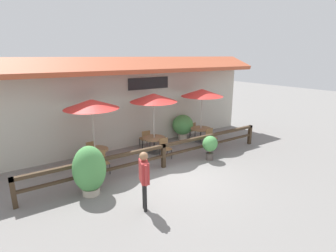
{
  "coord_description": "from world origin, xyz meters",
  "views": [
    {
      "loc": [
        -5.22,
        -7.01,
        4.28
      ],
      "look_at": [
        0.56,
        1.56,
        1.5
      ],
      "focal_mm": 28.0,
      "sensor_mm": 36.0,
      "label": 1
    }
  ],
  "objects": [
    {
      "name": "chair_middle_streetside",
      "position": [
        0.59,
        1.84,
        0.48
      ],
      "size": [
        0.46,
        0.46,
        0.86
      ],
      "rotation": [
        0.0,
        0.0,
        -0.1
      ],
      "color": "olive",
      "rests_on": "ground"
    },
    {
      "name": "pedestrian",
      "position": [
        -2.05,
        -1.13,
        1.13
      ],
      "size": [
        0.35,
        0.59,
        1.76
      ],
      "rotation": [
        0.0,
        0.0,
        -1.88
      ],
      "color": "black",
      "rests_on": "ground"
    },
    {
      "name": "chair_far_wallside",
      "position": [
        3.3,
        3.43,
        0.48
      ],
      "size": [
        0.42,
        0.42,
        0.86
      ],
      "rotation": [
        0.0,
        0.0,
        3.14
      ],
      "color": "olive",
      "rests_on": "ground"
    },
    {
      "name": "chair_far_streetside",
      "position": [
        3.29,
        1.9,
        0.48
      ],
      "size": [
        0.46,
        0.46,
        0.86
      ],
      "rotation": [
        0.0,
        0.0,
        -0.1
      ],
      "color": "olive",
      "rests_on": "ground"
    },
    {
      "name": "patio_railing",
      "position": [
        0.0,
        1.05,
        0.7
      ],
      "size": [
        10.4,
        0.14,
        0.95
      ],
      "color": "#3D2D1E",
      "rests_on": "ground"
    },
    {
      "name": "chair_middle_wallside",
      "position": [
        0.53,
        3.46,
        0.48
      ],
      "size": [
        0.47,
        0.47,
        0.86
      ],
      "rotation": [
        0.0,
        0.0,
        3.02
      ],
      "color": "olive",
      "rests_on": "ground"
    },
    {
      "name": "patio_umbrella_far",
      "position": [
        3.32,
        2.66,
        2.52
      ],
      "size": [
        2.07,
        2.07,
        2.75
      ],
      "color": "#B7B2A8",
      "rests_on": "ground"
    },
    {
      "name": "chair_near_wallside",
      "position": [
        -2.17,
        3.36,
        0.48
      ],
      "size": [
        0.47,
        0.47,
        0.86
      ],
      "rotation": [
        0.0,
        0.0,
        3.28
      ],
      "color": "olive",
      "rests_on": "ground"
    },
    {
      "name": "dining_table_near",
      "position": [
        -2.19,
        2.62,
        0.58
      ],
      "size": [
        1.04,
        1.04,
        0.72
      ],
      "color": "olive",
      "rests_on": "ground"
    },
    {
      "name": "potted_plant_tall_tropical",
      "position": [
        2.84,
        3.55,
        0.73
      ],
      "size": [
        1.12,
        1.01,
        1.3
      ],
      "color": "#B7AD99",
      "rests_on": "ground"
    },
    {
      "name": "patio_umbrella_middle",
      "position": [
        0.54,
        2.65,
        2.52
      ],
      "size": [
        2.07,
        2.07,
        2.75
      ],
      "color": "#B7B2A8",
      "rests_on": "ground"
    },
    {
      "name": "potted_plant_small_flowering",
      "position": [
        2.04,
        0.61,
        0.66
      ],
      "size": [
        0.66,
        0.59,
        1.05
      ],
      "color": "#564C47",
      "rests_on": "ground"
    },
    {
      "name": "patio_umbrella_near",
      "position": [
        -2.19,
        2.62,
        2.52
      ],
      "size": [
        2.07,
        2.07,
        2.75
      ],
      "color": "#B7B2A8",
      "rests_on": "ground"
    },
    {
      "name": "dining_table_far",
      "position": [
        3.32,
        2.66,
        0.58
      ],
      "size": [
        1.04,
        1.04,
        0.72
      ],
      "color": "olive",
      "rests_on": "ground"
    },
    {
      "name": "potted_plant_entrance_palm",
      "position": [
        -3.05,
        0.58,
        0.84
      ],
      "size": [
        1.03,
        0.93,
        1.62
      ],
      "color": "#B7AD99",
      "rests_on": "ground"
    },
    {
      "name": "building_facade",
      "position": [
        0.0,
        4.1,
        2.17
      ],
      "size": [
        14.28,
        1.49,
        4.23
      ],
      "color": "#BCB7A8",
      "rests_on": "ground"
    },
    {
      "name": "dining_table_middle",
      "position": [
        0.54,
        2.65,
        0.58
      ],
      "size": [
        1.04,
        1.04,
        0.72
      ],
      "color": "olive",
      "rests_on": "ground"
    },
    {
      "name": "ground_plane",
      "position": [
        0.0,
        0.0,
        0.0
      ],
      "size": [
        60.0,
        60.0,
        0.0
      ],
      "primitive_type": "plane",
      "color": "slate"
    },
    {
      "name": "chair_near_streetside",
      "position": [
        -2.19,
        1.89,
        0.48
      ],
      "size": [
        0.43,
        0.43,
        0.86
      ],
      "rotation": [
        0.0,
        0.0,
        0.02
      ],
      "color": "olive",
      "rests_on": "ground"
    }
  ]
}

